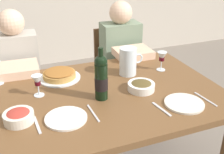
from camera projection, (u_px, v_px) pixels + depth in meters
The scene contains 18 objects.
dining_table at pixel (102, 106), 1.75m from camera, with size 1.50×1.00×0.76m.
wine_bottle at pixel (101, 77), 1.59m from camera, with size 0.08×0.08×0.32m.
water_pitcher at pixel (128, 63), 1.92m from camera, with size 0.17×0.12×0.19m.
baked_tart at pixel (59, 75), 1.88m from camera, with size 0.28×0.28×0.06m.
salad_bowl at pixel (19, 116), 1.42m from camera, with size 0.16×0.16×0.06m.
olive_bowl at pixel (141, 86), 1.73m from camera, with size 0.17×0.17×0.06m.
wine_glass_right_diner at pixel (162, 57), 1.98m from camera, with size 0.07×0.07×0.14m.
wine_glass_centre at pixel (37, 82), 1.64m from camera, with size 0.07×0.07×0.13m.
dinner_plate_left_setting at pixel (66, 118), 1.45m from camera, with size 0.22×0.22×0.01m, color white.
dinner_plate_right_setting at pixel (184, 103), 1.59m from camera, with size 0.23×0.23×0.01m, color silver.
fork_left_setting at pixel (37, 125), 1.40m from camera, with size 0.16×0.01×0.01m, color silver.
knife_left_setting at pixel (93, 113), 1.50m from camera, with size 0.18×0.01×0.01m, color silver.
knife_right_setting at pixel (205, 99), 1.64m from camera, with size 0.18×0.01×0.01m, color silver.
spoon_right_setting at pixel (161, 109), 1.54m from camera, with size 0.16×0.01×0.01m, color silver.
chair_left at pixel (21, 82), 2.42m from camera, with size 0.42×0.42×0.87m.
diner_left at pixel (20, 82), 2.17m from camera, with size 0.35×0.51×1.16m.
chair_right at pixel (115, 67), 2.72m from camera, with size 0.41×0.41×0.87m.
diner_right at pixel (125, 65), 2.47m from camera, with size 0.34×0.51×1.16m.
Camera 1 is at (-0.48, -1.41, 1.59)m, focal length 44.20 mm.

